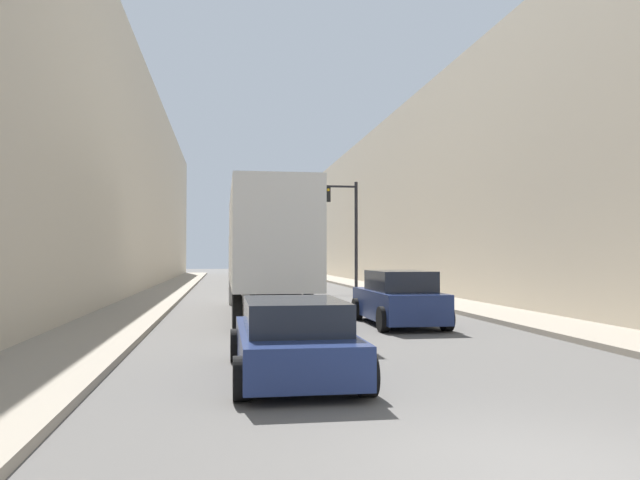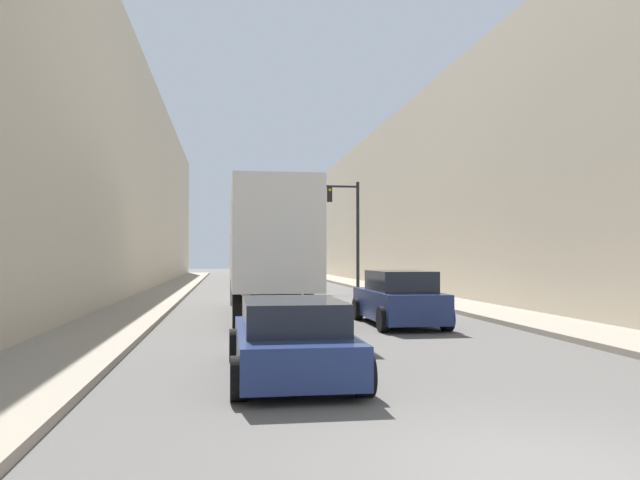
% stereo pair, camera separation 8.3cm
% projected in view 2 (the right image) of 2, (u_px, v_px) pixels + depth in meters
% --- Properties ---
extents(ground_plane, '(200.00, 200.00, 0.00)m').
position_uv_depth(ground_plane, '(549.00, 474.00, 5.91)').
color(ground_plane, '#565451').
extents(sidewalk_right, '(2.46, 80.00, 0.15)m').
position_uv_depth(sidewalk_right, '(388.00, 290.00, 36.50)').
color(sidewalk_right, gray).
rests_on(sidewalk_right, ground).
extents(sidewalk_left, '(2.46, 80.00, 0.15)m').
position_uv_depth(sidewalk_left, '(167.00, 292.00, 34.64)').
color(sidewalk_left, gray).
rests_on(sidewalk_left, ground).
extents(building_right, '(6.00, 80.00, 11.31)m').
position_uv_depth(building_right, '(457.00, 196.00, 37.27)').
color(building_right, beige).
rests_on(building_right, ground).
extents(building_left, '(6.00, 80.00, 13.07)m').
position_uv_depth(building_left, '(89.00, 175.00, 34.18)').
color(building_left, beige).
rests_on(building_left, ground).
extents(semi_truck, '(2.41, 13.53, 4.24)m').
position_uv_depth(semi_truck, '(265.00, 248.00, 22.50)').
color(semi_truck, silver).
rests_on(semi_truck, ground).
extents(sedan_car, '(2.08, 4.68, 1.33)m').
position_uv_depth(sedan_car, '(291.00, 339.00, 10.69)').
color(sedan_car, navy).
rests_on(sedan_car, ground).
extents(suv_car, '(2.05, 4.67, 1.64)m').
position_uv_depth(suv_car, '(399.00, 299.00, 18.73)').
color(suv_car, navy).
rests_on(suv_car, ground).
extents(traffic_signal_gantry, '(5.41, 0.35, 6.67)m').
position_uv_depth(traffic_signal_gantry, '(339.00, 216.00, 38.29)').
color(traffic_signal_gantry, black).
rests_on(traffic_signal_gantry, ground).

